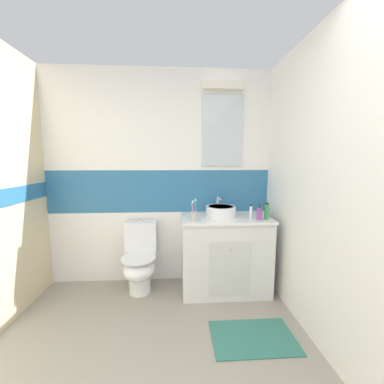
{
  "coord_description": "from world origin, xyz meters",
  "views": [
    {
      "loc": [
        0.21,
        -0.4,
        1.46
      ],
      "look_at": [
        0.35,
        1.86,
        1.16
      ],
      "focal_mm": 22.16,
      "sensor_mm": 36.0,
      "label": 1
    }
  ],
  "objects_px": {
    "deodorant_spray_can": "(267,211)",
    "toothpaste_tube_upright": "(251,212)",
    "soap_dispenser": "(259,214)",
    "sink_basin": "(221,211)",
    "toothbrush_cup": "(194,216)",
    "toilet": "(140,260)"
  },
  "relations": [
    {
      "from": "deodorant_spray_can",
      "to": "toothpaste_tube_upright",
      "type": "bearing_deg",
      "value": 174.72
    },
    {
      "from": "soap_dispenser",
      "to": "deodorant_spray_can",
      "type": "bearing_deg",
      "value": 13.92
    },
    {
      "from": "sink_basin",
      "to": "toothbrush_cup",
      "type": "xyz_separation_m",
      "value": [
        -0.3,
        -0.17,
        -0.01
      ]
    },
    {
      "from": "toilet",
      "to": "soap_dispenser",
      "type": "relative_size",
      "value": 4.75
    },
    {
      "from": "sink_basin",
      "to": "soap_dispenser",
      "type": "xyz_separation_m",
      "value": [
        0.37,
        -0.17,
        0.0
      ]
    },
    {
      "from": "toothpaste_tube_upright",
      "to": "toilet",
      "type": "bearing_deg",
      "value": 172.29
    },
    {
      "from": "toothbrush_cup",
      "to": "soap_dispenser",
      "type": "relative_size",
      "value": 1.38
    },
    {
      "from": "toothbrush_cup",
      "to": "soap_dispenser",
      "type": "bearing_deg",
      "value": -0.31
    },
    {
      "from": "toilet",
      "to": "soap_dispenser",
      "type": "height_order",
      "value": "soap_dispenser"
    },
    {
      "from": "toothbrush_cup",
      "to": "toothpaste_tube_upright",
      "type": "bearing_deg",
      "value": 3.12
    },
    {
      "from": "sink_basin",
      "to": "deodorant_spray_can",
      "type": "height_order",
      "value": "sink_basin"
    },
    {
      "from": "sink_basin",
      "to": "toilet",
      "type": "relative_size",
      "value": 0.47
    },
    {
      "from": "toothbrush_cup",
      "to": "deodorant_spray_can",
      "type": "distance_m",
      "value": 0.76
    },
    {
      "from": "toothbrush_cup",
      "to": "sink_basin",
      "type": "bearing_deg",
      "value": 28.66
    },
    {
      "from": "toothpaste_tube_upright",
      "to": "deodorant_spray_can",
      "type": "height_order",
      "value": "deodorant_spray_can"
    },
    {
      "from": "sink_basin",
      "to": "deodorant_spray_can",
      "type": "xyz_separation_m",
      "value": [
        0.46,
        -0.15,
        0.02
      ]
    },
    {
      "from": "sink_basin",
      "to": "toilet",
      "type": "distance_m",
      "value": 1.06
    },
    {
      "from": "sink_basin",
      "to": "deodorant_spray_can",
      "type": "relative_size",
      "value": 2.09
    },
    {
      "from": "deodorant_spray_can",
      "to": "toilet",
      "type": "bearing_deg",
      "value": 172.58
    },
    {
      "from": "soap_dispenser",
      "to": "toothpaste_tube_upright",
      "type": "height_order",
      "value": "soap_dispenser"
    },
    {
      "from": "toilet",
      "to": "toothpaste_tube_upright",
      "type": "xyz_separation_m",
      "value": [
        1.2,
        -0.16,
        0.56
      ]
    },
    {
      "from": "soap_dispenser",
      "to": "toothbrush_cup",
      "type": "bearing_deg",
      "value": 179.69
    }
  ]
}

